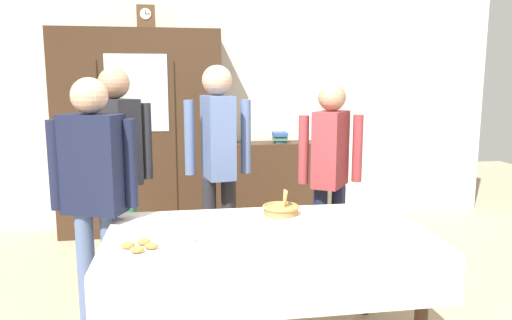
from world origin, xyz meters
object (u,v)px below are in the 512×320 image
(bread_basket, at_px, (281,209))
(spoon_far_left, at_px, (294,243))
(book_stack, at_px, (280,137))
(person_near_right_end, at_px, (94,183))
(person_by_cabinet, at_px, (117,157))
(tea_cup_near_left, at_px, (186,239))
(tea_cup_mid_right, at_px, (364,212))
(tea_cup_center, at_px, (398,226))
(pastry_plate, at_px, (140,248))
(bookshelf_low, at_px, (280,183))
(mantel_clock, at_px, (146,17))
(person_behind_table_right, at_px, (330,164))
(wall_cabinet, at_px, (140,133))
(dining_table, at_px, (268,249))
(spoon_back_edge, at_px, (225,230))
(person_beside_shelf, at_px, (218,152))

(bread_basket, bearing_deg, spoon_far_left, -94.77)
(book_stack, height_order, person_near_right_end, person_near_right_end)
(bread_basket, relative_size, person_by_cabinet, 0.14)
(tea_cup_near_left, xyz_separation_m, person_near_right_end, (-0.55, 0.53, 0.21))
(tea_cup_mid_right, xyz_separation_m, tea_cup_center, (0.07, -0.33, 0.00))
(tea_cup_near_left, xyz_separation_m, pastry_plate, (-0.23, -0.08, -0.01))
(tea_cup_mid_right, bearing_deg, bread_basket, 167.85)
(spoon_far_left, bearing_deg, tea_cup_near_left, 171.83)
(bookshelf_low, distance_m, book_stack, 0.53)
(mantel_clock, bearing_deg, pastry_plate, -87.88)
(book_stack, distance_m, person_behind_table_right, 1.63)
(wall_cabinet, bearing_deg, tea_cup_mid_right, -56.07)
(mantel_clock, height_order, tea_cup_center, mantel_clock)
(person_behind_table_right, bearing_deg, dining_table, -124.20)
(person_near_right_end, bearing_deg, wall_cabinet, 87.14)
(wall_cabinet, relative_size, bookshelf_low, 2.06)
(mantel_clock, bearing_deg, person_near_right_end, -95.54)
(spoon_back_edge, xyz_separation_m, person_by_cabinet, (-0.72, 1.01, 0.29))
(bookshelf_low, xyz_separation_m, tea_cup_near_left, (-1.08, -2.76, 0.32))
(wall_cabinet, relative_size, book_stack, 9.39)
(tea_cup_near_left, bearing_deg, pastry_plate, -162.00)
(book_stack, bearing_deg, bread_basket, -101.63)
(book_stack, xyz_separation_m, spoon_far_left, (-0.52, -2.84, -0.24))
(dining_table, xyz_separation_m, person_behind_table_right, (0.69, 1.01, 0.30))
(spoon_far_left, bearing_deg, pastry_plate, 179.61)
(tea_cup_mid_right, height_order, bread_basket, bread_basket)
(mantel_clock, relative_size, tea_cup_near_left, 1.85)
(spoon_back_edge, height_order, person_beside_shelf, person_beside_shelf)
(book_stack, bearing_deg, tea_cup_mid_right, -88.78)
(bread_basket, relative_size, pastry_plate, 0.86)
(pastry_plate, xyz_separation_m, person_by_cabinet, (-0.26, 1.29, 0.28))
(wall_cabinet, relative_size, person_near_right_end, 1.31)
(spoon_far_left, bearing_deg, person_beside_shelf, 102.45)
(tea_cup_near_left, xyz_separation_m, bread_basket, (0.61, 0.48, 0.01))
(wall_cabinet, bearing_deg, dining_table, -70.84)
(book_stack, height_order, bread_basket, book_stack)
(mantel_clock, xyz_separation_m, tea_cup_near_left, (0.34, -2.71, -1.47))
(pastry_plate, bearing_deg, book_stack, 65.10)
(bookshelf_low, bearing_deg, person_beside_shelf, -118.38)
(mantel_clock, relative_size, bread_basket, 1.00)
(wall_cabinet, distance_m, spoon_far_left, 2.98)
(spoon_far_left, relative_size, person_behind_table_right, 0.07)
(pastry_plate, xyz_separation_m, person_behind_table_right, (1.38, 1.20, 0.19))
(bookshelf_low, xyz_separation_m, tea_cup_mid_right, (0.05, -2.39, 0.32))
(mantel_clock, height_order, spoon_back_edge, mantel_clock)
(wall_cabinet, xyz_separation_m, tea_cup_near_left, (0.44, -2.71, -0.28))
(book_stack, bearing_deg, person_by_cabinet, -135.49)
(book_stack, distance_m, tea_cup_center, 2.73)
(book_stack, distance_m, person_by_cabinet, 2.21)
(wall_cabinet, bearing_deg, bread_basket, -64.68)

